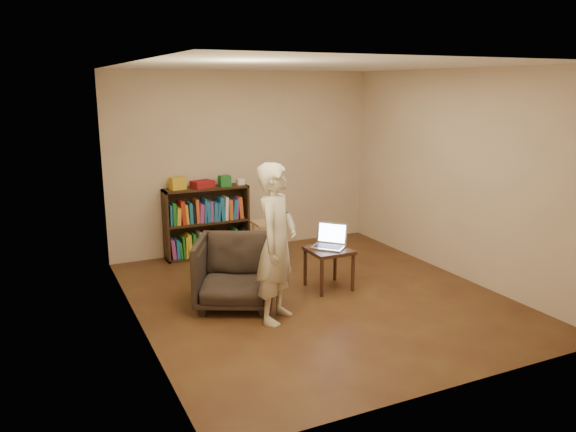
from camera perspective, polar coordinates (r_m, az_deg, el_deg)
name	(u,v)px	position (r m, az deg, el deg)	size (l,w,h in m)	color
floor	(316,296)	(6.60, 2.84, -8.17)	(4.50, 4.50, 0.00)	#402014
ceiling	(319,66)	(6.15, 3.12, 15.01)	(4.50, 4.50, 0.00)	white
wall_back	(244,162)	(8.27, -4.45, 5.51)	(4.00, 4.00, 0.00)	beige
wall_left	(134,202)	(5.60, -15.37, 1.34)	(4.50, 4.50, 0.00)	beige
wall_right	(457,174)	(7.40, 16.79, 4.06)	(4.50, 4.50, 0.00)	beige
bookshelf	(207,226)	(8.08, -8.26, -0.99)	(1.20, 0.30, 1.00)	black
box_yellow	(177,183)	(7.85, -11.17, 3.28)	(0.21, 0.15, 0.17)	gold
red_cloth	(203,184)	(7.93, -8.68, 3.22)	(0.29, 0.21, 0.10)	maroon
box_green	(225,181)	(7.99, -6.46, 3.57)	(0.15, 0.15, 0.15)	#1F742A
box_white	(240,182)	(8.11, -4.85, 3.48)	(0.10, 0.10, 0.08)	white
stool	(265,228)	(8.02, -2.32, -1.24)	(0.35, 0.35, 0.50)	tan
armchair	(235,272)	(6.25, -5.38, -5.67)	(0.83, 0.86, 0.78)	black
side_table	(329,255)	(6.74, 4.18, -4.01)	(0.48, 0.48, 0.50)	#321910
laptop	(330,242)	(6.78, 4.25, -2.64)	(0.49, 0.49, 0.28)	#AEAEB3
person	(277,243)	(5.72, -1.15, -2.81)	(0.60, 0.40, 1.66)	beige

